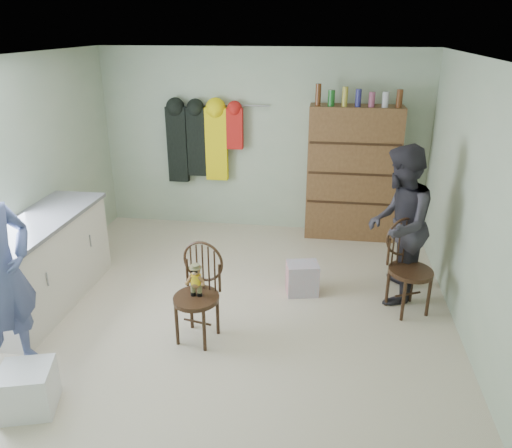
% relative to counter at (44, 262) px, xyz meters
% --- Properties ---
extents(ground_plane, '(5.00, 5.00, 0.00)m').
position_rel_counter_xyz_m(ground_plane, '(1.95, 0.00, -0.47)').
color(ground_plane, beige).
rests_on(ground_plane, ground).
extents(room_walls, '(5.00, 5.00, 5.00)m').
position_rel_counter_xyz_m(room_walls, '(1.95, 0.53, 1.11)').
color(room_walls, '#B2C2A2').
rests_on(room_walls, ground).
extents(counter, '(0.64, 1.86, 0.94)m').
position_rel_counter_xyz_m(counter, '(0.00, 0.00, 0.00)').
color(counter, silver).
rests_on(counter, ground).
extents(plastic_tub, '(0.47, 0.46, 0.36)m').
position_rel_counter_xyz_m(plastic_tub, '(0.69, -1.51, -0.29)').
color(plastic_tub, white).
rests_on(plastic_tub, ground).
extents(chair_front, '(0.50, 0.50, 0.94)m').
position_rel_counter_xyz_m(chair_front, '(1.75, -0.38, 0.05)').
color(chair_front, '#362013').
rests_on(chair_front, ground).
extents(chair_far, '(0.58, 0.58, 0.98)m').
position_rel_counter_xyz_m(chair_far, '(3.73, 0.43, 0.05)').
color(chair_far, '#362013').
rests_on(chair_far, ground).
extents(striped_bag, '(0.39, 0.33, 0.36)m').
position_rel_counter_xyz_m(striped_bag, '(2.66, 0.59, -0.29)').
color(striped_bag, '#E57274').
rests_on(striped_bag, ground).
extents(person_right, '(0.79, 0.93, 1.68)m').
position_rel_counter_xyz_m(person_right, '(3.62, 0.65, 0.37)').
color(person_right, '#2D2B33').
rests_on(person_right, ground).
extents(dresser, '(1.20, 0.39, 2.08)m').
position_rel_counter_xyz_m(dresser, '(3.20, 2.30, 0.44)').
color(dresser, brown).
rests_on(dresser, ground).
extents(coat_rack, '(1.42, 0.12, 1.09)m').
position_rel_counter_xyz_m(coat_rack, '(1.12, 2.38, 0.78)').
color(coat_rack, '#99999E').
rests_on(coat_rack, ground).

